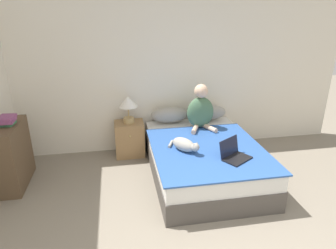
{
  "coord_description": "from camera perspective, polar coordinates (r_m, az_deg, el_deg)",
  "views": [
    {
      "loc": [
        -0.87,
        -1.36,
        2.23
      ],
      "look_at": [
        -0.25,
        2.1,
        0.86
      ],
      "focal_mm": 32.0,
      "sensor_mm": 36.0,
      "label": 1
    }
  ],
  "objects": [
    {
      "name": "book_stack_top",
      "position": [
        4.27,
        -28.37,
        0.7
      ],
      "size": [
        0.21,
        0.25,
        0.12
      ],
      "color": "#3D7A51",
      "rests_on": "bookshelf"
    },
    {
      "name": "wall_back",
      "position": [
        4.84,
        0.4,
        9.9
      ],
      "size": [
        5.82,
        0.05,
        2.55
      ],
      "color": "silver",
      "rests_on": "ground_plane"
    },
    {
      "name": "bed",
      "position": [
        4.25,
        6.7,
        -6.6
      ],
      "size": [
        1.45,
        2.01,
        0.51
      ],
      "color": "#4C4742",
      "rests_on": "ground_plane"
    },
    {
      "name": "pillow_far",
      "position": [
        4.94,
        7.61,
        2.26
      ],
      "size": [
        0.6,
        0.25,
        0.25
      ],
      "color": "gray",
      "rests_on": "bed"
    },
    {
      "name": "table_lamp",
      "position": [
        4.63,
        -7.61,
        3.81
      ],
      "size": [
        0.29,
        0.29,
        0.42
      ],
      "color": "tan",
      "rests_on": "nightstand"
    },
    {
      "name": "cat_tabby",
      "position": [
        3.85,
        3.21,
        -3.87
      ],
      "size": [
        0.36,
        0.49,
        0.17
      ],
      "rotation": [
        0.0,
        0.0,
        -0.94
      ],
      "color": "#A8A399",
      "rests_on": "bed"
    },
    {
      "name": "person_sitting",
      "position": [
        4.56,
        6.21,
        2.79
      ],
      "size": [
        0.41,
        0.4,
        0.68
      ],
      "color": "#476B4C",
      "rests_on": "bed"
    },
    {
      "name": "pillow_near",
      "position": [
        4.79,
        0.35,
        1.84
      ],
      "size": [
        0.6,
        0.25,
        0.25
      ],
      "color": "gray",
      "rests_on": "bed"
    },
    {
      "name": "nightstand",
      "position": [
        4.83,
        -7.31,
        -2.72
      ],
      "size": [
        0.45,
        0.38,
        0.56
      ],
      "color": "#937047",
      "rests_on": "ground_plane"
    },
    {
      "name": "laptop_open",
      "position": [
        3.76,
        12.52,
        -5.6
      ],
      "size": [
        0.44,
        0.41,
        0.23
      ],
      "rotation": [
        0.0,
        0.0,
        0.57
      ],
      "color": "black",
      "rests_on": "bed"
    },
    {
      "name": "bookshelf",
      "position": [
        4.44,
        -27.34,
        -5.23
      ],
      "size": [
        0.26,
        0.79,
        0.85
      ],
      "color": "brown",
      "rests_on": "ground_plane"
    }
  ]
}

